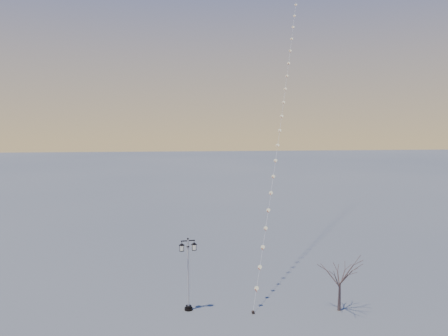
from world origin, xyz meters
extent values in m
plane|color=#5E605F|center=(0.00, 0.00, 0.00)|extent=(300.00, 300.00, 0.00)
cylinder|color=black|center=(-2.82, 1.75, 0.08)|extent=(0.57, 0.57, 0.16)
cylinder|color=black|center=(-2.82, 1.75, 0.23)|extent=(0.40, 0.40, 0.14)
cylinder|color=beige|center=(-2.82, 1.75, 2.68)|extent=(0.13, 0.13, 4.75)
cylinder|color=black|center=(-2.82, 1.75, 4.49)|extent=(0.20, 0.20, 0.06)
cube|color=black|center=(-2.82, 1.75, 4.90)|extent=(0.96, 0.21, 0.06)
sphere|color=black|center=(-2.82, 1.75, 5.02)|extent=(0.14, 0.14, 0.14)
pyramid|color=black|center=(-3.24, 1.68, 4.75)|extent=(0.44, 0.44, 0.14)
cube|color=beige|center=(-3.24, 1.68, 4.43)|extent=(0.26, 0.26, 0.34)
cube|color=black|center=(-3.24, 1.68, 4.24)|extent=(0.30, 0.30, 0.04)
pyramid|color=black|center=(-2.40, 1.81, 4.75)|extent=(0.44, 0.44, 0.14)
cube|color=beige|center=(-2.40, 1.81, 4.43)|extent=(0.26, 0.26, 0.34)
cube|color=black|center=(-2.40, 1.81, 4.24)|extent=(0.30, 0.30, 0.04)
cone|color=brown|center=(7.51, 0.72, 0.98)|extent=(0.23, 0.23, 1.96)
cylinder|color=black|center=(1.53, 0.76, 0.10)|extent=(0.20, 0.20, 0.20)
cylinder|color=black|center=(1.53, 0.76, 0.13)|extent=(0.03, 0.03, 0.25)
cone|color=red|center=(7.60, 17.24, 19.80)|extent=(0.08, 0.08, 0.28)
cylinder|color=white|center=(1.53, 0.76, 0.60)|extent=(0.02, 0.02, 0.80)
camera|label=1|loc=(-3.07, -27.33, 13.13)|focal=35.20mm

